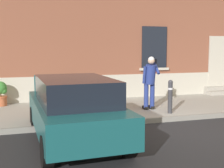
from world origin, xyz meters
TOP-DOWN VIEW (x-y plane):
  - ground_plane at (0.00, 0.00)m, footprint 80.00×80.00m
  - sidewalk at (0.00, 2.80)m, footprint 24.00×3.60m
  - curb_edge at (0.00, 0.94)m, footprint 24.00×0.12m
  - building_facade at (0.01, 5.29)m, footprint 24.00×1.52m
  - entrance_stoop at (4.38, 4.33)m, footprint 1.62×0.64m
  - hatchback_car_teal at (-2.99, -0.13)m, footprint 1.91×4.12m
  - bollard_near_person at (0.26, 1.35)m, footprint 0.15×0.15m
  - person_on_phone at (-0.11, 2.07)m, footprint 0.51×0.50m
  - planter_terracotta at (-4.84, 4.16)m, footprint 0.44×0.44m
  - planter_charcoal at (-2.79, 4.13)m, footprint 0.44×0.44m

SIDE VIEW (x-z plane):
  - ground_plane at x=0.00m, z-range 0.00..0.00m
  - sidewalk at x=0.00m, z-range 0.00..0.15m
  - curb_edge at x=0.00m, z-range 0.00..0.15m
  - entrance_stoop at x=4.38m, z-range 0.12..0.44m
  - planter_terracotta at x=-4.84m, z-range 0.18..1.04m
  - planter_charcoal at x=-2.79m, z-range 0.18..1.04m
  - bollard_near_person at x=0.26m, z-range 0.19..1.24m
  - hatchback_car_teal at x=-2.99m, z-range 0.04..1.54m
  - person_on_phone at x=-0.11m, z-range 0.28..2.02m
  - building_facade at x=0.01m, z-range -0.02..7.48m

